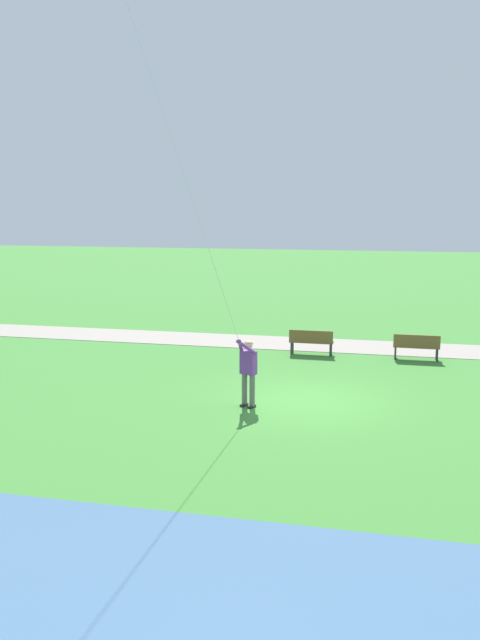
# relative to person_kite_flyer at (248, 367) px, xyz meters

# --- Properties ---
(ground_plane) EXTENTS (120.00, 120.00, 0.00)m
(ground_plane) POSITION_rel_person_kite_flyer_xyz_m (0.87, -1.38, -1.05)
(ground_plane) COLOR #3D7F33
(walkway_path) EXTENTS (2.49, 32.01, 0.02)m
(walkway_path) POSITION_rel_person_kite_flyer_xyz_m (7.95, 0.62, -1.04)
(walkway_path) COLOR gray
(walkway_path) RESTS_ON ground
(person_kite_flyer) EXTENTS (0.63, 0.49, 1.83)m
(person_kite_flyer) POSITION_rel_person_kite_flyer_xyz_m (0.00, 0.00, 0.00)
(person_kite_flyer) COLOR #232328
(person_kite_flyer) RESTS_ON ground
(park_bench_near_walkway) EXTENTS (0.44, 1.50, 0.88)m
(park_bench_near_walkway) POSITION_rel_person_kite_flyer_xyz_m (6.27, -4.37, -0.54)
(park_bench_near_walkway) COLOR brown
(park_bench_near_walkway) RESTS_ON ground
(park_bench_far_walkway) EXTENTS (0.44, 1.50, 0.88)m
(park_bench_far_walkway) POSITION_rel_person_kite_flyer_xyz_m (6.28, -0.87, -0.54)
(park_bench_far_walkway) COLOR brown
(park_bench_far_walkway) RESTS_ON ground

